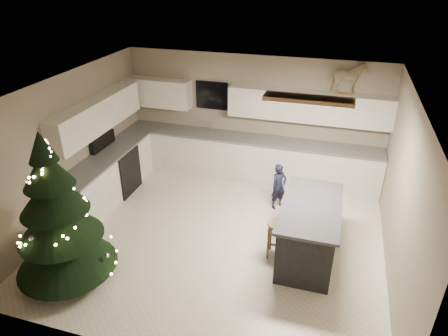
{
  "coord_description": "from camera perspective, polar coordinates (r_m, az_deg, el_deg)",
  "views": [
    {
      "loc": [
        1.69,
        -5.36,
        4.27
      ],
      "look_at": [
        0.0,
        0.35,
        1.15
      ],
      "focal_mm": 32.0,
      "sensor_mm": 36.0,
      "label": 1
    }
  ],
  "objects": [
    {
      "name": "rocking_horse",
      "position": [
        7.93,
        17.13,
        12.1
      ],
      "size": [
        0.73,
        0.54,
        0.59
      ],
      "rotation": [
        0.0,
        0.0,
        1.97
      ],
      "color": "brown",
      "rests_on": "cabinetry"
    },
    {
      "name": "christmas_tree",
      "position": [
        6.13,
        -22.52,
        -7.29
      ],
      "size": [
        1.49,
        1.44,
        2.38
      ],
      "rotation": [
        0.0,
        0.0,
        0.03
      ],
      "color": "#3F2816",
      "rests_on": "ground_plane"
    },
    {
      "name": "island",
      "position": [
        6.49,
        11.97,
        -8.79
      ],
      "size": [
        0.9,
        1.7,
        0.95
      ],
      "color": "black",
      "rests_on": "ground_plane"
    },
    {
      "name": "ground_plane",
      "position": [
        7.06,
        -0.82,
        -9.57
      ],
      "size": [
        5.5,
        5.5,
        0.0
      ],
      "primitive_type": "plane",
      "color": "silver"
    },
    {
      "name": "bar_stool",
      "position": [
        6.41,
        7.63,
        -8.93
      ],
      "size": [
        0.33,
        0.33,
        0.63
      ],
      "rotation": [
        0.0,
        0.0,
        0.22
      ],
      "color": "brown",
      "rests_on": "ground_plane"
    },
    {
      "name": "room_shell",
      "position": [
        6.16,
        -0.72,
        3.47
      ],
      "size": [
        5.52,
        5.02,
        2.61
      ],
      "color": "gray",
      "rests_on": "ground_plane"
    },
    {
      "name": "toddler",
      "position": [
        7.63,
        7.83,
        -2.64
      ],
      "size": [
        0.39,
        0.39,
        0.91
      ],
      "primitive_type": "imported",
      "rotation": [
        0.0,
        0.0,
        0.82
      ],
      "color": "black",
      "rests_on": "ground_plane"
    },
    {
      "name": "cabinetry",
      "position": [
        8.26,
        -3.5,
        2.44
      ],
      "size": [
        5.5,
        3.2,
        2.0
      ],
      "color": "white",
      "rests_on": "ground_plane"
    }
  ]
}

